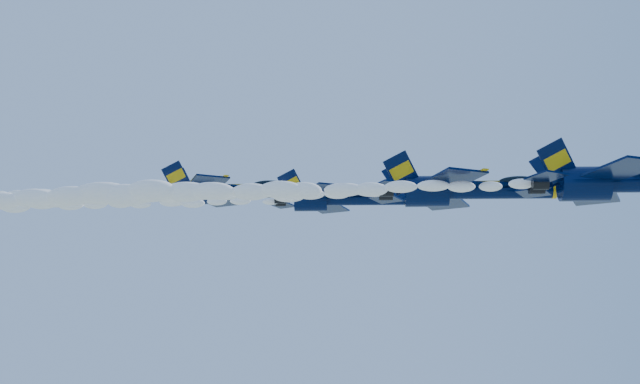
{
  "coord_description": "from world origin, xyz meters",
  "views": [
    {
      "loc": [
        -3.44,
        -83.73,
        131.77
      ],
      "look_at": [
        -5.98,
        -0.51,
        153.17
      ],
      "focal_mm": 50.0,
      "sensor_mm": 36.0,
      "label": 1
    }
  ],
  "objects_px": {
    "jet_lead": "(630,182)",
    "jet_third": "(341,198)",
    "jet_second": "(467,190)",
    "jet_fourth": "(228,191)"
  },
  "relations": [
    {
      "from": "jet_lead",
      "to": "jet_fourth",
      "type": "xyz_separation_m",
      "value": [
        -36.77,
        23.63,
        5.62
      ]
    },
    {
      "from": "jet_lead",
      "to": "jet_third",
      "type": "relative_size",
      "value": 1.21
    },
    {
      "from": "jet_fourth",
      "to": "jet_lead",
      "type": "bearing_deg",
      "value": -32.73
    },
    {
      "from": "jet_second",
      "to": "jet_third",
      "type": "relative_size",
      "value": 1.16
    },
    {
      "from": "jet_lead",
      "to": "jet_third",
      "type": "distance_m",
      "value": 29.02
    },
    {
      "from": "jet_lead",
      "to": "jet_fourth",
      "type": "distance_m",
      "value": 44.07
    },
    {
      "from": "jet_second",
      "to": "jet_third",
      "type": "xyz_separation_m",
      "value": [
        -11.26,
        11.23,
        2.1
      ]
    },
    {
      "from": "jet_lead",
      "to": "jet_second",
      "type": "relative_size",
      "value": 1.05
    },
    {
      "from": "jet_third",
      "to": "jet_fourth",
      "type": "bearing_deg",
      "value": 148.7
    },
    {
      "from": "jet_second",
      "to": "jet_third",
      "type": "bearing_deg",
      "value": 135.09
    }
  ]
}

